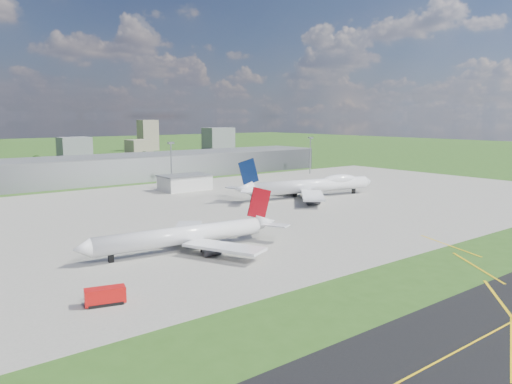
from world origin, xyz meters
TOP-DOWN VIEW (x-y plane):
  - ground at (0.00, 150.00)m, footprint 1400.00×1400.00m
  - apron at (10.00, 40.00)m, footprint 360.00×190.00m
  - terminal at (0.00, 165.00)m, footprint 300.00×42.00m
  - ops_building at (10.00, 100.00)m, footprint 26.00×16.00m
  - mast_center at (10.00, 115.00)m, footprint 3.50×2.00m
  - mast_east at (120.00, 115.00)m, footprint 3.50×2.00m
  - airliner_red_twin at (-52.50, -9.58)m, footprint 64.81×50.23m
  - airliner_blue_quad at (47.30, 39.85)m, footprint 79.72×61.70m
  - fire_truck at (-89.01, -36.51)m, footprint 9.05×5.29m
  - tug_yellow at (-40.55, -18.86)m, footprint 3.69×3.63m
  - van_white_near at (46.27, 41.40)m, footprint 3.28×5.15m
  - van_white_far at (106.06, 54.68)m, footprint 4.66×2.51m
  - bldg_c at (20.00, 310.00)m, footprint 26.00×20.00m
  - bldg_ce at (100.00, 350.00)m, footprint 22.00×24.00m
  - bldg_e at (180.00, 320.00)m, footprint 30.00×22.00m
  - bldg_tall_e at (140.00, 410.00)m, footprint 20.00×18.00m
  - tree_c at (-20.00, 280.00)m, footprint 8.10×8.10m
  - tree_e at (70.00, 275.00)m, footprint 7.65×7.65m
  - tree_far_e at (160.00, 285.00)m, footprint 6.30×6.30m

SIDE VIEW (x-z plane):
  - ground at x=0.00m, z-range 0.00..0.00m
  - apron at x=10.00m, z-range 0.00..0.08m
  - tug_yellow at x=-40.55m, z-range 0.04..1.71m
  - van_white_far at x=106.06m, z-range 0.02..2.37m
  - van_white_near at x=46.27m, z-range 0.01..2.46m
  - fire_truck at x=-89.01m, z-range -0.01..3.75m
  - ops_building at x=10.00m, z-range 0.00..8.00m
  - tree_far_e at x=160.00m, z-range 0.68..8.38m
  - airliner_red_twin at x=-52.50m, z-range -4.15..13.62m
  - tree_e at x=70.00m, z-range 0.84..10.19m
  - airliner_blue_quad at x=47.30m, z-range -4.65..16.30m
  - tree_c at x=-20.00m, z-range 0.89..10.79m
  - terminal at x=0.00m, z-range 0.00..15.00m
  - bldg_ce at x=100.00m, z-range 0.00..16.00m
  - bldg_c at x=20.00m, z-range 0.00..22.00m
  - bldg_e at x=180.00m, z-range 0.00..28.00m
  - mast_center at x=10.00m, z-range 4.76..30.66m
  - mast_east at x=120.00m, z-range 4.76..30.66m
  - bldg_tall_e at x=140.00m, z-range 0.00..36.00m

